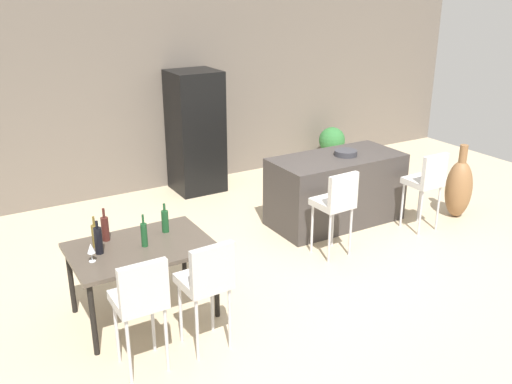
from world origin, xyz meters
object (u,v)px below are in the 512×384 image
dining_chair_near (140,298)px  refrigerator (196,132)px  bar_chair_left (336,201)px  dining_table (141,252)px  potted_plant (332,142)px  wine_bottle_left (165,221)px  wine_glass_middle (91,249)px  wine_bottle_right (98,240)px  bar_chair_middle (427,179)px  wine_bottle_inner (105,228)px  dining_chair_far (207,279)px  kitchen_island (336,190)px  wine_bottle_near (144,234)px  floor_vase (459,188)px  wine_bottle_corner (95,235)px  fruit_bowl (346,153)px

dining_chair_near → refrigerator: refrigerator is taller
bar_chair_left → dining_table: bar_chair_left is taller
potted_plant → dining_table: bearing=-147.0°
wine_bottle_left → wine_glass_middle: bearing=-162.0°
wine_bottle_right → bar_chair_middle: bearing=0.3°
wine_bottle_inner → potted_plant: 5.52m
wine_glass_middle → refrigerator: (2.42, 3.05, 0.06)m
dining_chair_far → refrigerator: refrigerator is taller
kitchen_island → potted_plant: kitchen_island is taller
wine_bottle_near → potted_plant: 5.44m
floor_vase → refrigerator: bearing=133.0°
wine_bottle_corner → fruit_bowl: bearing=10.6°
wine_bottle_right → refrigerator: refrigerator is taller
dining_chair_near → dining_chair_far: bearing=0.0°
wine_bottle_corner → fruit_bowl: 3.55m
wine_bottle_right → wine_glass_middle: wine_bottle_right is taller
floor_vase → potted_plant: bearing=90.1°
wine_bottle_left → wine_bottle_inner: (-0.56, 0.11, 0.01)m
dining_table → wine_bottle_corner: bearing=151.3°
potted_plant → wine_bottle_corner: bearing=-150.7°
wine_bottle_right → refrigerator: size_ratio=0.17×
dining_chair_far → wine_bottle_right: wine_bottle_right is taller
dining_table → wine_bottle_right: size_ratio=4.06×
fruit_bowl → wine_bottle_corner: bearing=-169.4°
wine_bottle_corner → potted_plant: 5.66m
wine_bottle_corner → refrigerator: (2.30, 2.77, 0.06)m
dining_chair_far → wine_bottle_near: size_ratio=3.29×
refrigerator → dining_chair_far: bearing=-113.5°
dining_table → floor_vase: floor_vase is taller
dining_table → wine_glass_middle: 0.52m
dining_chair_near → wine_bottle_near: 0.87m
bar_chair_left → refrigerator: bearing=98.3°
kitchen_island → wine_bottle_corner: 3.45m
dining_table → refrigerator: (1.94, 2.97, 0.25)m
wine_glass_middle → floor_vase: floor_vase is taller
dining_chair_near → wine_bottle_corner: (-0.07, 1.01, 0.16)m
bar_chair_middle → wine_bottle_near: 3.79m
dining_table → potted_plant: (4.56, 2.96, -0.28)m
kitchen_island → dining_chair_far: bearing=-148.2°
bar_chair_middle → fruit_bowl: bearing=131.8°
bar_chair_left → wine_bottle_right: (-2.74, -0.02, 0.17)m
dining_chair_far → wine_bottle_right: 1.10m
bar_chair_left → wine_bottle_near: bearing=-177.7°
floor_vase → potted_plant: floor_vase is taller
fruit_bowl → kitchen_island: bearing=171.7°
wine_glass_middle → fruit_bowl: (3.60, 0.93, 0.09)m
wine_glass_middle → wine_bottle_inner: bearing=57.4°
bar_chair_middle → wine_bottle_corner: (-4.18, 0.13, 0.16)m
potted_plant → wine_bottle_right: bearing=-149.4°
dining_chair_far → refrigerator: size_ratio=0.57×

